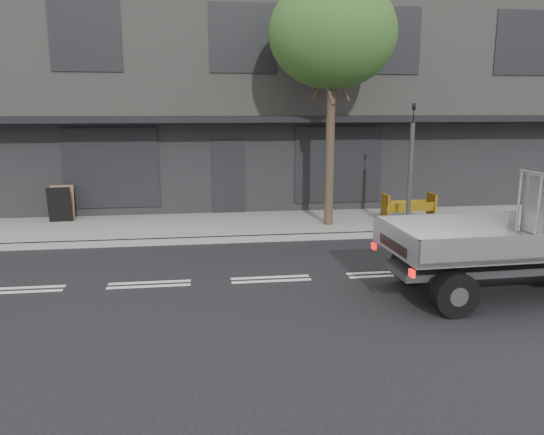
{
  "coord_description": "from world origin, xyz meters",
  "views": [
    {
      "loc": [
        -1.34,
        -10.1,
        3.41
      ],
      "look_at": [
        0.09,
        0.5,
        1.17
      ],
      "focal_mm": 35.0,
      "sensor_mm": 36.0,
      "label": 1
    }
  ],
  "objects_px": {
    "traffic_light_pole": "(410,174)",
    "construction_barrier": "(411,208)",
    "street_tree": "(332,34)",
    "sandwich_board": "(60,205)"
  },
  "relations": [
    {
      "from": "construction_barrier",
      "to": "sandwich_board",
      "type": "xyz_separation_m",
      "value": [
        -9.97,
        1.41,
        0.09
      ]
    },
    {
      "from": "street_tree",
      "to": "construction_barrier",
      "type": "distance_m",
      "value": 5.28
    },
    {
      "from": "street_tree",
      "to": "traffic_light_pole",
      "type": "relative_size",
      "value": 1.93
    },
    {
      "from": "street_tree",
      "to": "construction_barrier",
      "type": "xyz_separation_m",
      "value": [
        2.4,
        -0.12,
        -4.71
      ]
    },
    {
      "from": "traffic_light_pole",
      "to": "sandwich_board",
      "type": "relative_size",
      "value": 3.41
    },
    {
      "from": "traffic_light_pole",
      "to": "construction_barrier",
      "type": "relative_size",
      "value": 2.33
    },
    {
      "from": "street_tree",
      "to": "sandwich_board",
      "type": "height_order",
      "value": "street_tree"
    },
    {
      "from": "traffic_light_pole",
      "to": "street_tree",
      "type": "bearing_deg",
      "value": 156.97
    },
    {
      "from": "street_tree",
      "to": "construction_barrier",
      "type": "height_order",
      "value": "street_tree"
    },
    {
      "from": "street_tree",
      "to": "traffic_light_pole",
      "type": "bearing_deg",
      "value": -23.03
    }
  ]
}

